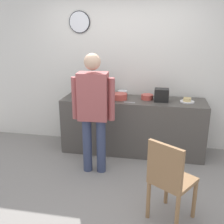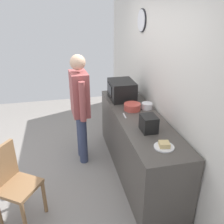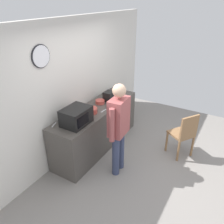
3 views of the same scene
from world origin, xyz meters
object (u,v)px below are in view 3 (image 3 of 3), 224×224
object	(u,v)px
microwave	(76,116)
toaster	(109,96)
mixing_bowl	(82,108)
cereal_bowl	(91,110)
sandwich_plate	(117,93)
fork_utensil	(104,111)
salad_bowl	(100,102)
person_standing	(119,124)
wooden_chair	(184,133)
spoon_utensil	(54,125)

from	to	relation	value
microwave	toaster	xyz separation A→B (m)	(1.14, 0.04, -0.05)
microwave	mixing_bowl	size ratio (longest dim) A/B	3.09
cereal_bowl	toaster	world-z (taller)	toaster
sandwich_plate	mixing_bowl	xyz separation A→B (m)	(-1.05, 0.19, 0.02)
cereal_bowl	fork_utensil	xyz separation A→B (m)	(0.18, -0.17, -0.04)
salad_bowl	person_standing	xyz separation A→B (m)	(-0.68, -0.82, 0.05)
person_standing	wooden_chair	world-z (taller)	person_standing
microwave	person_standing	world-z (taller)	person_standing
salad_bowl	mixing_bowl	size ratio (longest dim) A/B	1.18
fork_utensil	person_standing	world-z (taller)	person_standing
person_standing	salad_bowl	bearing A→B (deg)	50.38
cereal_bowl	person_standing	world-z (taller)	person_standing
spoon_utensil	wooden_chair	xyz separation A→B (m)	(1.50, -1.90, -0.38)
sandwich_plate	wooden_chair	xyz separation A→B (m)	(-0.27, -1.65, -0.40)
mixing_bowl	sandwich_plate	bearing A→B (deg)	-10.26
salad_bowl	toaster	xyz separation A→B (m)	(0.23, -0.08, 0.06)
microwave	wooden_chair	world-z (taller)	microwave
sandwich_plate	mixing_bowl	bearing A→B (deg)	169.74
mixing_bowl	person_standing	distance (m)	1.00
mixing_bowl	spoon_utensil	distance (m)	0.72
cereal_bowl	fork_utensil	size ratio (longest dim) A/B	1.44
toaster	person_standing	distance (m)	1.17
fork_utensil	wooden_chair	bearing A→B (deg)	-67.37
salad_bowl	mixing_bowl	bearing A→B (deg)	161.18
mixing_bowl	person_standing	bearing A→B (deg)	-104.73
toaster	spoon_utensil	bearing A→B (deg)	168.41
toaster	wooden_chair	world-z (taller)	toaster
microwave	sandwich_plate	xyz separation A→B (m)	(1.54, 0.07, -0.13)
salad_bowl	cereal_bowl	world-z (taller)	cereal_bowl
cereal_bowl	person_standing	size ratio (longest dim) A/B	0.14
microwave	salad_bowl	world-z (taller)	microwave
spoon_utensil	salad_bowl	bearing A→B (deg)	-10.10
salad_bowl	cereal_bowl	size ratio (longest dim) A/B	0.78
sandwich_plate	fork_utensil	bearing A→B (deg)	-167.05
wooden_chair	person_standing	bearing A→B (deg)	139.51
cereal_bowl	spoon_utensil	world-z (taller)	cereal_bowl
mixing_bowl	wooden_chair	xyz separation A→B (m)	(0.78, -1.84, -0.42)
cereal_bowl	toaster	distance (m)	0.66
sandwich_plate	salad_bowl	size ratio (longest dim) A/B	1.16
cereal_bowl	wooden_chair	world-z (taller)	cereal_bowl
microwave	person_standing	bearing A→B (deg)	-71.47
microwave	sandwich_plate	size ratio (longest dim) A/B	2.26
cereal_bowl	fork_utensil	world-z (taller)	cereal_bowl
spoon_utensil	mixing_bowl	bearing A→B (deg)	-4.71
fork_utensil	wooden_chair	distance (m)	1.62
mixing_bowl	spoon_utensil	bearing A→B (deg)	175.29
sandwich_plate	microwave	bearing A→B (deg)	-177.41
microwave	wooden_chair	distance (m)	2.10
mixing_bowl	fork_utensil	bearing A→B (deg)	-66.19
mixing_bowl	wooden_chair	distance (m)	2.05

